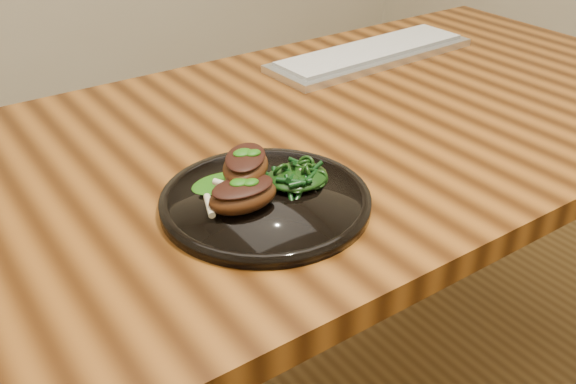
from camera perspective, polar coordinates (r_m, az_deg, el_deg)
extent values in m
cube|color=#351906|center=(1.13, 3.25, 5.14)|extent=(1.60, 0.80, 0.04)
cylinder|color=#391C0D|center=(1.98, 13.97, 4.01)|extent=(0.06, 0.06, 0.71)
cylinder|color=black|center=(0.88, -2.01, -0.81)|extent=(0.29, 0.29, 0.02)
torus|color=black|center=(0.88, -2.02, -0.69)|extent=(0.29, 0.29, 0.01)
cylinder|color=black|center=(0.88, -2.02, -0.52)|extent=(0.19, 0.19, 0.00)
ellipsoid|color=#47220D|center=(0.84, -4.02, -0.39)|extent=(0.10, 0.06, 0.04)
ellipsoid|color=black|center=(0.83, -4.06, 0.48)|extent=(0.09, 0.05, 0.01)
cylinder|color=beige|center=(0.84, -7.00, -1.21)|extent=(0.03, 0.05, 0.01)
ellipsoid|color=#114407|center=(0.83, -4.07, 0.82)|extent=(0.03, 0.02, 0.01)
ellipsoid|color=#47220D|center=(0.87, -3.78, 2.26)|extent=(0.11, 0.11, 0.04)
ellipsoid|color=black|center=(0.87, -3.82, 3.12)|extent=(0.10, 0.10, 0.01)
cylinder|color=beige|center=(0.84, -5.28, 0.55)|extent=(0.03, 0.05, 0.01)
ellipsoid|color=#114407|center=(0.86, -3.83, 3.44)|extent=(0.03, 0.02, 0.01)
ellipsoid|color=#114407|center=(0.90, -6.09, 0.79)|extent=(0.08, 0.06, 0.01)
ellipsoid|color=black|center=(0.90, 0.81, 1.37)|extent=(0.09, 0.08, 0.02)
cube|color=silver|center=(1.45, 7.42, 11.99)|extent=(0.49, 0.17, 0.02)
cube|color=silver|center=(1.44, 7.45, 12.43)|extent=(0.46, 0.13, 0.01)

